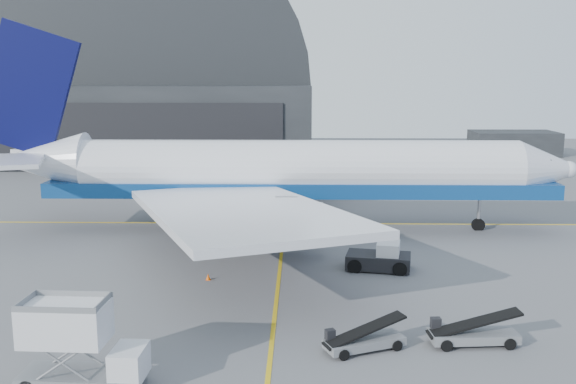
{
  "coord_description": "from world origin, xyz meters",
  "views": [
    {
      "loc": [
        1.47,
        -38.26,
        13.82
      ],
      "look_at": [
        0.47,
        11.86,
        4.5
      ],
      "focal_mm": 40.0,
      "sensor_mm": 36.0,
      "label": 1
    }
  ],
  "objects_px": {
    "airliner": "(276,172)",
    "pushback_tug": "(380,259)",
    "catering_truck": "(77,345)",
    "belt_loader_b": "(472,334)",
    "belt_loader_a": "(363,341)"
  },
  "relations": [
    {
      "from": "catering_truck",
      "to": "belt_loader_b",
      "type": "relative_size",
      "value": 1.17
    },
    {
      "from": "belt_loader_b",
      "to": "pushback_tug",
      "type": "bearing_deg",
      "value": 99.29
    },
    {
      "from": "airliner",
      "to": "catering_truck",
      "type": "distance_m",
      "value": 30.69
    },
    {
      "from": "airliner",
      "to": "belt_loader_a",
      "type": "distance_m",
      "value": 26.47
    },
    {
      "from": "pushback_tug",
      "to": "belt_loader_b",
      "type": "relative_size",
      "value": 1.01
    },
    {
      "from": "catering_truck",
      "to": "airliner",
      "type": "bearing_deg",
      "value": 77.9
    },
    {
      "from": "pushback_tug",
      "to": "belt_loader_b",
      "type": "xyz_separation_m",
      "value": [
        3.18,
        -12.85,
        -0.22
      ]
    },
    {
      "from": "airliner",
      "to": "pushback_tug",
      "type": "relative_size",
      "value": 10.87
    },
    {
      "from": "airliner",
      "to": "belt_loader_b",
      "type": "distance_m",
      "value": 27.43
    },
    {
      "from": "pushback_tug",
      "to": "belt_loader_b",
      "type": "bearing_deg",
      "value": -65.1
    },
    {
      "from": "airliner",
      "to": "belt_loader_a",
      "type": "bearing_deg",
      "value": -78.1
    },
    {
      "from": "catering_truck",
      "to": "belt_loader_a",
      "type": "relative_size",
      "value": 1.29
    },
    {
      "from": "belt_loader_a",
      "to": "pushback_tug",
      "type": "bearing_deg",
      "value": 56.89
    },
    {
      "from": "catering_truck",
      "to": "belt_loader_b",
      "type": "distance_m",
      "value": 19.45
    },
    {
      "from": "airliner",
      "to": "belt_loader_b",
      "type": "relative_size",
      "value": 10.93
    }
  ]
}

